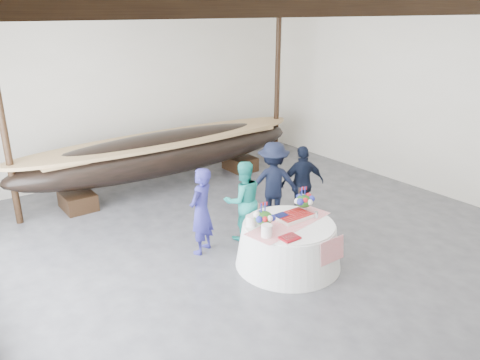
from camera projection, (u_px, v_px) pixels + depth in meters
floor at (288, 258)px, 8.37m from camera, size 10.00×12.00×0.01m
wall_back at (136, 89)px, 12.11m from camera, size 10.00×0.02×4.50m
wall_right at (459, 102)px, 10.38m from camera, size 0.02×12.00×4.50m
pavilion_structure at (265, 22)px, 7.57m from camera, size 9.80×11.76×4.50m
longboat_display at (166, 153)px, 11.40m from camera, size 7.49×1.50×1.41m
banquet_table at (288, 244)px, 8.05m from camera, size 1.82×1.82×0.78m
tabletop_items at (284, 214)px, 7.93m from camera, size 1.75×0.96×0.40m
guest_woman_blue at (201, 211)px, 8.34m from camera, size 0.70×0.62×1.61m
guest_woman_teal at (243, 201)px, 8.85m from camera, size 0.89×0.77×1.56m
guest_man_left at (273, 183)px, 9.53m from camera, size 1.28×1.13×1.71m
guest_man_right at (302, 183)px, 9.68m from camera, size 1.01×0.70×1.60m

